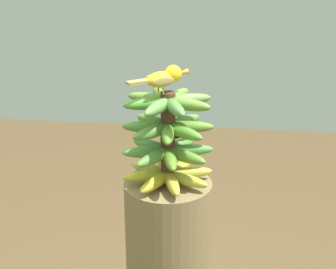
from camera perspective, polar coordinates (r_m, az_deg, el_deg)
banana_bunch at (r=1.56m, az=0.01°, el=-0.47°), size 0.28×0.28×0.29m
perched_bird at (r=1.50m, az=-0.36°, el=6.28°), size 0.17×0.14×0.08m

